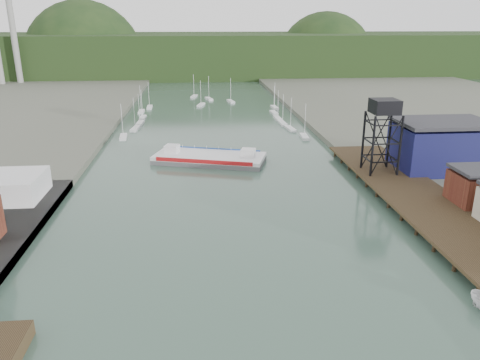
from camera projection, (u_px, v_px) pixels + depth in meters
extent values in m
cube|color=black|center=(413.00, 192.00, 92.10)|extent=(14.00, 70.00, 0.50)
cylinder|color=black|center=(383.00, 198.00, 91.93)|extent=(0.60, 0.60, 2.20)
cylinder|color=black|center=(441.00, 196.00, 92.97)|extent=(0.60, 0.60, 2.20)
cylinder|color=black|center=(373.00, 147.00, 98.92)|extent=(0.50, 0.50, 13.00)
cylinder|color=black|center=(400.00, 146.00, 99.44)|extent=(0.50, 0.50, 13.00)
cylinder|color=black|center=(363.00, 140.00, 104.58)|extent=(0.50, 0.50, 13.00)
cylinder|color=black|center=(389.00, 139.00, 105.10)|extent=(0.50, 0.50, 13.00)
cube|color=black|center=(385.00, 106.00, 99.43)|extent=(5.50, 5.50, 3.00)
cube|color=#0D0F3A|center=(441.00, 148.00, 105.86)|extent=(20.00, 14.00, 10.00)
cube|color=#2D2D33|center=(445.00, 122.00, 103.96)|extent=(20.50, 14.50, 0.80)
cube|color=#501F17|center=(479.00, 190.00, 85.41)|extent=(9.00, 8.00, 6.00)
cube|color=silver|center=(123.00, 137.00, 142.51)|extent=(2.67, 7.65, 0.90)
cube|color=silver|center=(135.00, 129.00, 153.46)|extent=(2.81, 7.67, 0.90)
cube|color=silver|center=(140.00, 123.00, 161.87)|extent=(2.35, 7.59, 0.90)
cube|color=silver|center=(143.00, 118.00, 171.22)|extent=(2.01, 7.50, 0.90)
cube|color=silver|center=(141.00, 112.00, 182.60)|extent=(2.00, 7.50, 0.90)
cube|color=silver|center=(150.00, 107.00, 192.08)|extent=(2.16, 7.54, 0.90)
cube|color=silver|center=(304.00, 137.00, 142.72)|extent=(2.53, 7.62, 0.90)
cube|color=silver|center=(290.00, 129.00, 153.36)|extent=(2.76, 7.67, 0.90)
cube|color=silver|center=(283.00, 123.00, 161.55)|extent=(2.22, 7.56, 0.90)
cube|color=silver|center=(278.00, 118.00, 170.01)|extent=(2.18, 7.54, 0.90)
cube|color=silver|center=(274.00, 113.00, 180.51)|extent=(2.46, 7.61, 0.90)
cube|color=silver|center=(274.00, 107.00, 191.64)|extent=(2.48, 7.61, 0.90)
cube|color=silver|center=(201.00, 105.00, 197.53)|extent=(3.78, 7.76, 0.90)
cube|color=silver|center=(231.00, 101.00, 206.22)|extent=(3.31, 7.74, 0.90)
cube|color=silver|center=(209.00, 99.00, 212.95)|extent=(3.76, 7.76, 0.90)
cube|color=silver|center=(194.00, 96.00, 219.90)|extent=(3.40, 7.74, 0.90)
cylinder|color=gray|center=(13.00, 29.00, 250.12)|extent=(3.20, 3.20, 60.00)
cube|color=black|center=(202.00, 54.00, 326.06)|extent=(500.00, 120.00, 28.00)
sphere|color=black|center=(86.00, 61.00, 320.39)|extent=(80.00, 80.00, 80.00)
sphere|color=black|center=(324.00, 61.00, 345.24)|extent=(70.00, 70.00, 70.00)
cube|color=#535356|center=(210.00, 160.00, 118.15)|extent=(29.46, 18.46, 1.10)
cube|color=silver|center=(209.00, 156.00, 117.83)|extent=(29.46, 18.46, 0.88)
cube|color=#AB1316|center=(203.00, 162.00, 112.62)|extent=(23.17, 7.16, 0.99)
cube|color=#153E95|center=(215.00, 150.00, 122.91)|extent=(23.17, 7.16, 0.99)
cube|color=silver|center=(172.00, 149.00, 119.29)|extent=(4.11, 4.11, 2.20)
cube|color=silver|center=(248.00, 153.00, 115.53)|extent=(4.11, 4.11, 2.20)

